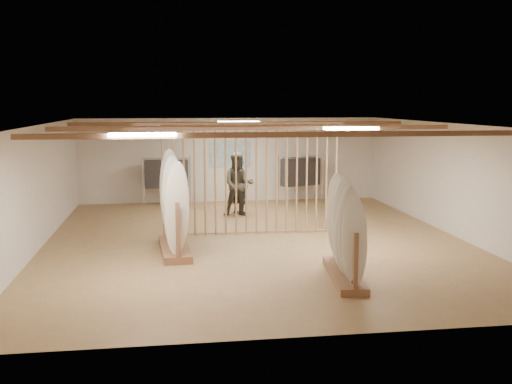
{
  "coord_description": "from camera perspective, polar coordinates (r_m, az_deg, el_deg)",
  "views": [
    {
      "loc": [
        -2.05,
        -13.94,
        3.31
      ],
      "look_at": [
        0.0,
        0.0,
        1.2
      ],
      "focal_mm": 42.0,
      "sensor_mm": 36.0,
      "label": 1
    }
  ],
  "objects": [
    {
      "name": "light_panels",
      "position": [
        14.11,
        0.0,
        6.2
      ],
      "size": [
        1.2,
        0.35,
        0.06
      ],
      "primitive_type": "cube",
      "color": "white",
      "rests_on": "ground"
    },
    {
      "name": "wall_back",
      "position": [
        20.14,
        -2.49,
        3.07
      ],
      "size": [
        12.0,
        0.0,
        12.0
      ],
      "primitive_type": "plane",
      "rotation": [
        1.57,
        0.0,
        0.0
      ],
      "color": "silver",
      "rests_on": "ground"
    },
    {
      "name": "shopper_b",
      "position": [
        17.49,
        -1.68,
        1.12
      ],
      "size": [
        1.07,
        0.86,
        2.12
      ],
      "primitive_type": "imported",
      "rotation": [
        0.0,
        0.0,
        -0.07
      ],
      "color": "#3F3D30",
      "rests_on": "floor"
    },
    {
      "name": "wall_left",
      "position": [
        14.38,
        -20.12,
        0.36
      ],
      "size": [
        0.0,
        12.0,
        12.0
      ],
      "primitive_type": "plane",
      "rotation": [
        1.57,
        0.0,
        1.57
      ],
      "color": "silver",
      "rests_on": "ground"
    },
    {
      "name": "floor",
      "position": [
        14.48,
        0.0,
        -4.7
      ],
      "size": [
        12.0,
        12.0,
        0.0
      ],
      "primitive_type": "plane",
      "color": "#A47E4F",
      "rests_on": "ground"
    },
    {
      "name": "shopper_a",
      "position": [
        17.93,
        -1.61,
        0.91
      ],
      "size": [
        0.82,
        0.81,
        1.88
      ],
      "primitive_type": "imported",
      "rotation": [
        0.0,
        0.0,
        2.38
      ],
      "color": "#232229",
      "rests_on": "floor"
    },
    {
      "name": "wall_right",
      "position": [
        15.74,
        18.32,
        1.11
      ],
      "size": [
        0.0,
        12.0,
        12.0
      ],
      "primitive_type": "plane",
      "rotation": [
        1.57,
        0.0,
        -1.57
      ],
      "color": "silver",
      "rests_on": "ground"
    },
    {
      "name": "ceiling",
      "position": [
        14.1,
        0.0,
        6.44
      ],
      "size": [
        12.0,
        12.0,
        0.0
      ],
      "primitive_type": "plane",
      "rotation": [
        3.14,
        0.0,
        0.0
      ],
      "color": "#9C9A94",
      "rests_on": "ground"
    },
    {
      "name": "poster",
      "position": [
        20.1,
        -2.49,
        3.63
      ],
      "size": [
        1.4,
        0.03,
        0.9
      ],
      "primitive_type": "cube",
      "color": "teal",
      "rests_on": "ground"
    },
    {
      "name": "ceiling_slats",
      "position": [
        14.11,
        0.0,
        6.12
      ],
      "size": [
        9.5,
        6.12,
        0.1
      ],
      "primitive_type": "cube",
      "color": "brown",
      "rests_on": "ground"
    },
    {
      "name": "rack_right",
      "position": [
        11.47,
        8.45,
        -5.05
      ],
      "size": [
        0.79,
        2.36,
        1.87
      ],
      "rotation": [
        0.0,
        0.0,
        -0.12
      ],
      "color": "brown",
      "rests_on": "floor"
    },
    {
      "name": "clothing_rack_a",
      "position": [
        19.48,
        -8.5,
        1.7
      ],
      "size": [
        1.48,
        0.46,
        1.58
      ],
      "rotation": [
        0.0,
        0.0,
        -0.06
      ],
      "color": "silver",
      "rests_on": "floor"
    },
    {
      "name": "wall_front",
      "position": [
        8.42,
        5.97,
        -4.64
      ],
      "size": [
        12.0,
        0.0,
        12.0
      ],
      "primitive_type": "plane",
      "rotation": [
        -1.57,
        0.0,
        0.0
      ],
      "color": "silver",
      "rests_on": "ground"
    },
    {
      "name": "rack_left",
      "position": [
        13.42,
        -7.83,
        -2.62
      ],
      "size": [
        0.74,
        2.31,
        2.17
      ],
      "rotation": [
        0.0,
        0.0,
        0.06
      ],
      "color": "brown",
      "rests_on": "floor"
    },
    {
      "name": "bamboo_partition",
      "position": [
        15.01,
        -0.44,
        1.2
      ],
      "size": [
        4.45,
        0.05,
        2.78
      ],
      "color": "tan",
      "rests_on": "ground"
    },
    {
      "name": "clothing_rack_b",
      "position": [
        19.96,
        4.26,
        1.92
      ],
      "size": [
        1.4,
        0.85,
        1.57
      ],
      "rotation": [
        0.0,
        0.0,
        0.38
      ],
      "color": "silver",
      "rests_on": "floor"
    }
  ]
}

